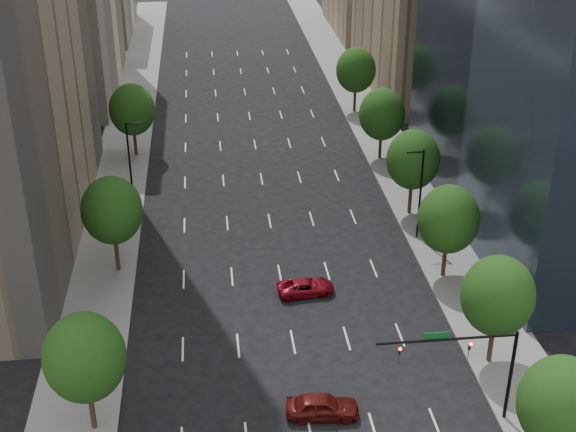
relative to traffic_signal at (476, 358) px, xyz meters
name	(u,v)px	position (x,y,z in m)	size (l,w,h in m)	color
sidewalk_left	(110,228)	(-26.03, 30.00, -5.10)	(6.00, 200.00, 0.15)	slate
sidewalk_right	(424,212)	(4.97, 30.00, -5.10)	(6.00, 200.00, 0.15)	slate
tree_right_0	(562,404)	(3.47, -5.00, 0.22)	(5.20, 5.20, 8.39)	#382316
tree_right_1	(498,296)	(3.47, 6.00, 0.58)	(5.20, 5.20, 8.75)	#382316
tree_right_2	(448,219)	(3.47, 18.00, 0.43)	(5.20, 5.20, 8.61)	#382316
tree_right_3	(413,160)	(3.47, 30.00, 0.72)	(5.20, 5.20, 8.89)	#382316
tree_right_4	(382,114)	(3.47, 44.00, 0.29)	(5.20, 5.20, 8.46)	#382316
tree_right_5	(356,70)	(3.47, 60.00, 0.58)	(5.20, 5.20, 8.75)	#382316
tree_left_0	(85,358)	(-24.53, 2.00, 0.58)	(5.20, 5.20, 8.75)	#382316
tree_left_1	(112,210)	(-24.53, 22.00, 0.79)	(5.20, 5.20, 8.97)	#382316
tree_left_2	(132,110)	(-24.53, 48.00, 0.50)	(5.20, 5.20, 8.68)	#382316
streetlight_rn	(420,192)	(2.91, 25.00, -0.33)	(1.70, 0.20, 9.00)	black
streetlight_ln	(130,161)	(-23.96, 35.00, -0.33)	(1.70, 0.20, 9.00)	black
traffic_signal	(476,358)	(0.00, 0.00, 0.00)	(9.12, 0.40, 7.38)	black
car_maroon	(322,406)	(-9.53, 1.57, -4.34)	(1.96, 4.87, 1.66)	#54100E
car_red_far	(306,287)	(-8.68, 16.58, -4.51)	(2.20, 4.77, 1.33)	maroon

